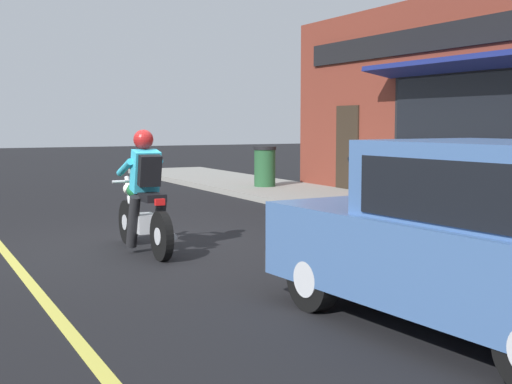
% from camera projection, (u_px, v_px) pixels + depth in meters
% --- Properties ---
extents(ground_plane, '(80.00, 80.00, 0.00)m').
position_uv_depth(ground_plane, '(148.00, 248.00, 9.76)').
color(ground_plane, black).
extents(sidewalk_curb, '(2.60, 22.00, 0.14)m').
position_uv_depth(sidewalk_curb, '(342.00, 202.00, 14.70)').
color(sidewalk_curb, gray).
rests_on(sidewalk_curb, ground).
extents(storefront_building, '(1.25, 9.91, 4.20)m').
position_uv_depth(storefront_building, '(436.00, 102.00, 14.27)').
color(storefront_building, maroon).
rests_on(storefront_building, ground).
extents(motorcycle_with_rider, '(0.56, 2.02, 1.62)m').
position_uv_depth(motorcycle_with_rider, '(144.00, 201.00, 9.37)').
color(motorcycle_with_rider, black).
rests_on(motorcycle_with_rider, ground).
extents(car_hatchback, '(1.94, 3.90, 1.57)m').
position_uv_depth(car_hatchback, '(478.00, 241.00, 5.73)').
color(car_hatchback, black).
rests_on(car_hatchback, ground).
extents(trash_bin, '(0.56, 0.56, 0.98)m').
position_uv_depth(trash_bin, '(265.00, 166.00, 17.46)').
color(trash_bin, '#23512D').
rests_on(trash_bin, sidewalk_curb).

